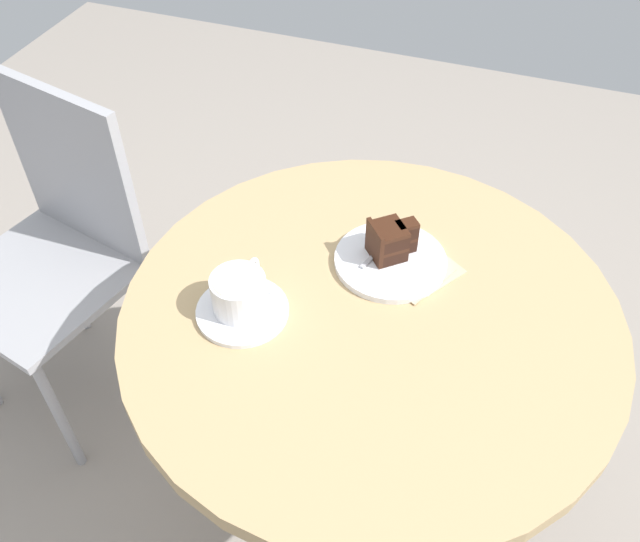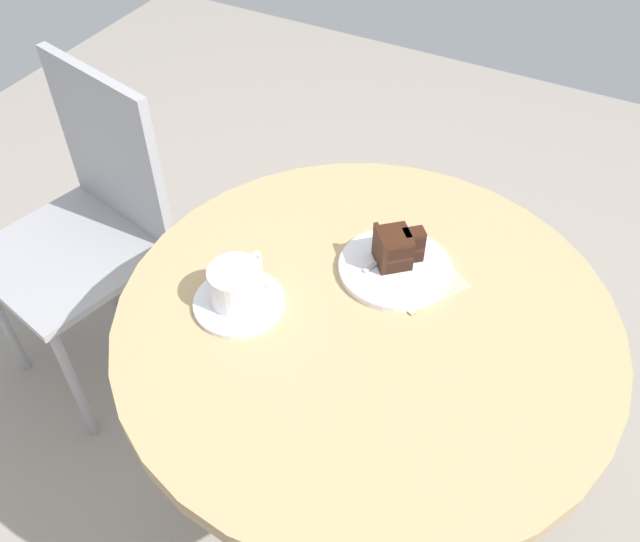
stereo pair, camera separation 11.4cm
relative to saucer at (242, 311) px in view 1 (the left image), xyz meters
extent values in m
cube|color=gray|center=(0.08, -0.20, -0.71)|extent=(4.40, 4.40, 0.01)
cylinder|color=tan|center=(0.08, -0.20, -0.02)|extent=(0.85, 0.85, 0.03)
cylinder|color=#B7B7BC|center=(0.08, -0.20, -0.37)|extent=(0.07, 0.07, 0.65)
cylinder|color=#B7B7BC|center=(0.08, -0.20, -0.70)|extent=(0.38, 0.38, 0.02)
cylinder|color=white|center=(0.00, 0.00, 0.00)|extent=(0.16, 0.16, 0.01)
cylinder|color=white|center=(0.00, 0.00, 0.04)|extent=(0.09, 0.09, 0.07)
cylinder|color=beige|center=(0.00, 0.00, 0.07)|extent=(0.08, 0.08, 0.00)
torus|color=white|center=(0.06, 0.00, 0.04)|extent=(0.05, 0.01, 0.05)
cube|color=#B7B7BC|center=(0.04, 0.02, 0.01)|extent=(0.04, 0.08, 0.00)
ellipsoid|color=#B7B7BC|center=(0.06, -0.03, 0.01)|extent=(0.02, 0.02, 0.00)
cylinder|color=white|center=(0.20, -0.20, 0.00)|extent=(0.20, 0.20, 0.01)
cube|color=black|center=(0.20, -0.19, 0.02)|extent=(0.08, 0.08, 0.02)
cube|color=black|center=(0.23, -0.22, 0.02)|extent=(0.04, 0.05, 0.02)
cube|color=#381C0F|center=(0.20, -0.19, 0.04)|extent=(0.08, 0.08, 0.01)
cube|color=#381C0F|center=(0.23, -0.22, 0.04)|extent=(0.04, 0.05, 0.01)
cube|color=black|center=(0.20, -0.19, 0.05)|extent=(0.08, 0.08, 0.02)
cube|color=black|center=(0.23, -0.22, 0.05)|extent=(0.04, 0.05, 0.02)
cube|color=#381C0F|center=(0.20, -0.19, 0.07)|extent=(0.08, 0.08, 0.01)
cube|color=#381C0F|center=(0.23, -0.22, 0.07)|extent=(0.04, 0.05, 0.01)
cube|color=#381C0F|center=(0.19, -0.17, 0.04)|extent=(0.05, 0.05, 0.07)
cube|color=#B7B7BC|center=(0.21, -0.18, 0.01)|extent=(0.11, 0.04, 0.00)
cube|color=#B7B7BC|center=(0.27, -0.20, 0.01)|extent=(0.04, 0.03, 0.00)
cube|color=tan|center=(0.20, -0.25, 0.00)|extent=(0.18, 0.18, 0.00)
cube|color=tan|center=(0.19, -0.24, 0.00)|extent=(0.16, 0.16, 0.00)
cylinder|color=#9E9EA3|center=(-0.05, 0.49, -0.50)|extent=(0.02, 0.02, 0.42)
cylinder|color=#9E9EA3|center=(0.34, 0.73, -0.50)|extent=(0.02, 0.02, 0.42)
cylinder|color=#9E9EA3|center=(0.26, 0.41, -0.50)|extent=(0.02, 0.02, 0.42)
cube|color=#9E9EA3|center=(0.14, 0.61, -0.28)|extent=(0.46, 0.46, 0.02)
cube|color=#9E9EA3|center=(0.31, 0.57, -0.07)|extent=(0.11, 0.36, 0.40)
camera|label=1|loc=(-0.66, -0.37, 0.85)|focal=38.00mm
camera|label=2|loc=(-0.61, -0.48, 0.85)|focal=38.00mm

